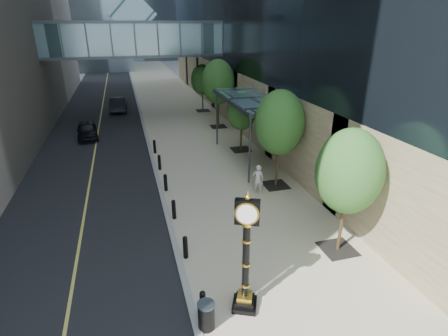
{
  "coord_description": "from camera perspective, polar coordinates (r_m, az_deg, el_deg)",
  "views": [
    {
      "loc": [
        -4.42,
        -7.54,
        8.97
      ],
      "look_at": [
        -0.3,
        6.92,
        2.66
      ],
      "focal_mm": 28.0,
      "sensor_mm": 36.0,
      "label": 1
    }
  ],
  "objects": [
    {
      "name": "street_clock",
      "position": [
        11.53,
        3.58,
        -15.08
      ],
      "size": [
        1.06,
        1.06,
        4.25
      ],
      "rotation": [
        0.0,
        0.0,
        -0.43
      ],
      "color": "black",
      "rests_on": "sidewalk"
    },
    {
      "name": "road",
      "position": [
        48.44,
        -19.01,
        10.9
      ],
      "size": [
        8.0,
        180.0,
        0.02
      ],
      "primitive_type": "cube",
      "color": "black",
      "rests_on": "ground"
    },
    {
      "name": "car_near",
      "position": [
        31.19,
        -21.45,
        5.77
      ],
      "size": [
        1.91,
        4.01,
        1.33
      ],
      "primitive_type": "imported",
      "rotation": [
        0.0,
        0.0,
        0.09
      ],
      "color": "black",
      "rests_on": "road"
    },
    {
      "name": "sidewalk",
      "position": [
        48.67,
        -9.43,
        11.89
      ],
      "size": [
        8.0,
        180.0,
        0.06
      ],
      "primitive_type": "cube",
      "color": "#B8A78D",
      "rests_on": "ground"
    },
    {
      "name": "pedestrian",
      "position": [
        19.45,
        5.56,
        -1.82
      ],
      "size": [
        0.72,
        0.58,
        1.7
      ],
      "primitive_type": "imported",
      "rotation": [
        0.0,
        0.0,
        2.82
      ],
      "color": "#BCB4AC",
      "rests_on": "sidewalk"
    },
    {
      "name": "skywalk",
      "position": [
        35.59,
        -14.49,
        20.08
      ],
      "size": [
        17.0,
        4.2,
        5.8
      ],
      "color": "slate",
      "rests_on": "ground"
    },
    {
      "name": "entrance_canopy",
      "position": [
        23.43,
        4.23,
        10.94
      ],
      "size": [
        3.0,
        8.0,
        4.38
      ],
      "color": "#383F44",
      "rests_on": "ground"
    },
    {
      "name": "bollard_row",
      "position": [
        18.65,
        -8.9,
        -4.5
      ],
      "size": [
        0.2,
        16.2,
        0.9
      ],
      "color": "black",
      "rests_on": "sidewalk"
    },
    {
      "name": "car_far",
      "position": [
        40.02,
        -16.83,
        10.01
      ],
      "size": [
        1.84,
        4.7,
        1.52
      ],
      "primitive_type": "imported",
      "rotation": [
        0.0,
        0.0,
        3.09
      ],
      "color": "black",
      "rests_on": "road"
    },
    {
      "name": "street_trees",
      "position": [
        25.17,
        3.1,
        10.66
      ],
      "size": [
        2.91,
        28.48,
        5.98
      ],
      "color": "black",
      "rests_on": "sidewalk"
    },
    {
      "name": "curb",
      "position": [
        48.39,
        -14.22,
        11.45
      ],
      "size": [
        0.25,
        180.0,
        0.07
      ],
      "primitive_type": "cube",
      "color": "gray",
      "rests_on": "ground"
    },
    {
      "name": "ground",
      "position": [
        12.52,
        10.97,
        -23.52
      ],
      "size": [
        320.0,
        320.0,
        0.0
      ],
      "primitive_type": "plane",
      "color": "gray",
      "rests_on": "ground"
    },
    {
      "name": "trash_bin",
      "position": [
        11.81,
        -2.92,
        -23.03
      ],
      "size": [
        0.68,
        0.68,
        0.9
      ],
      "primitive_type": "cylinder",
      "rotation": [
        0.0,
        0.0,
        -0.4
      ],
      "color": "black",
      "rests_on": "sidewalk"
    }
  ]
}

